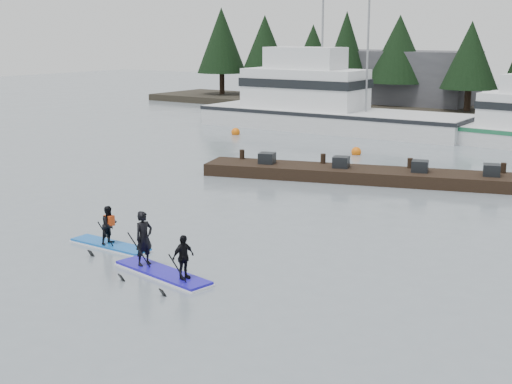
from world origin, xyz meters
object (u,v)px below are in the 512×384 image
Objects in this scene: floating_dock at (385,176)px; paddleboard_duo at (161,256)px; fishing_boat_large at (325,117)px; paddleboard_solo at (110,233)px.

paddleboard_duo is at bearing -106.61° from floating_dock.
floating_dock is (10.97, -14.14, -0.52)m from fishing_boat_large.
paddleboard_duo reaches higher than floating_dock.
paddleboard_duo reaches higher than paddleboard_solo.
paddleboard_solo is at bearing 170.66° from paddleboard_duo.
floating_dock is 5.73× the size of paddleboard_solo.
paddleboard_solo is at bearing -119.10° from floating_dock.
floating_dock is at bearing 100.30° from paddleboard_duo.
paddleboard_solo is 3.28m from paddleboard_duo.
paddleboard_duo is at bearing -70.46° from fishing_boat_large.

